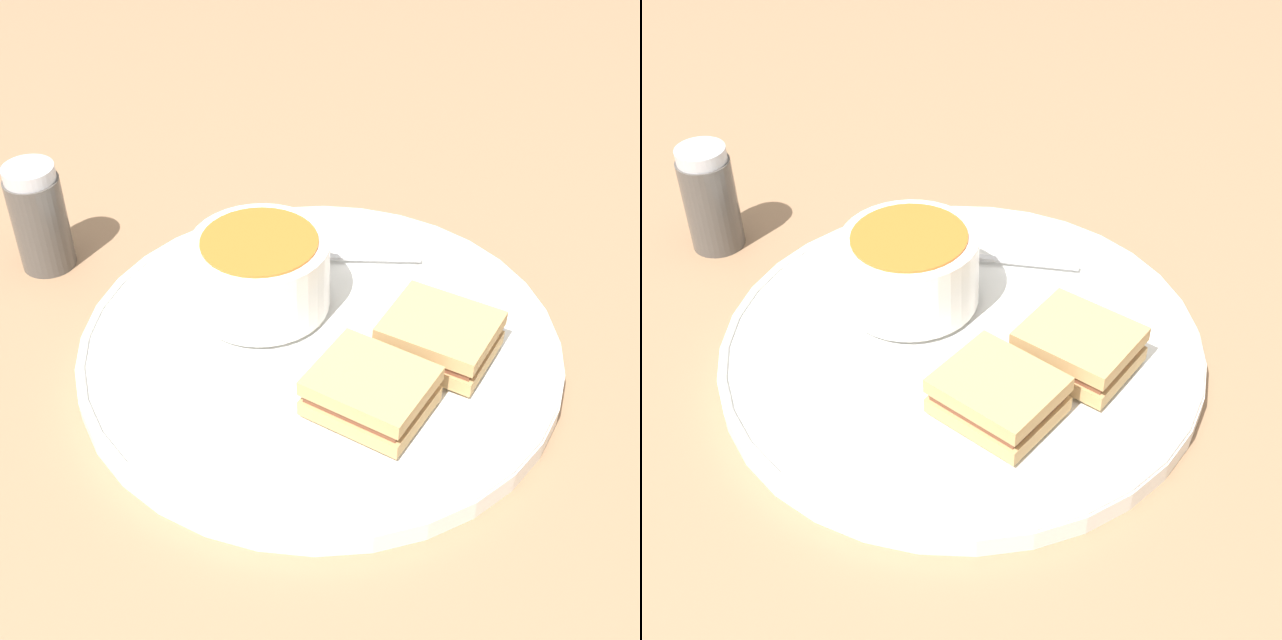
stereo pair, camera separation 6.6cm
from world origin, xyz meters
TOP-DOWN VIEW (x-y plane):
  - ground_plane at (0.00, 0.00)m, footprint 2.40×2.40m
  - plate at (0.00, 0.00)m, footprint 0.37×0.37m
  - soup_bowl at (-0.04, -0.05)m, footprint 0.11×0.11m
  - spoon at (-0.10, -0.01)m, footprint 0.02×0.12m
  - sandwich_half_near at (0.07, 0.04)m, footprint 0.10×0.10m
  - sandwich_half_far at (0.02, 0.09)m, footprint 0.10×0.10m
  - salt_shaker at (-0.12, -0.24)m, footprint 0.05×0.05m

SIDE VIEW (x-z plane):
  - ground_plane at x=0.00m, z-range 0.00..0.00m
  - plate at x=0.00m, z-range 0.00..0.02m
  - spoon at x=-0.10m, z-range 0.02..0.03m
  - sandwich_half_near at x=0.07m, z-range 0.02..0.05m
  - sandwich_half_far at x=0.02m, z-range 0.02..0.05m
  - salt_shaker at x=-0.12m, z-range 0.00..0.10m
  - soup_bowl at x=-0.04m, z-range 0.02..0.08m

